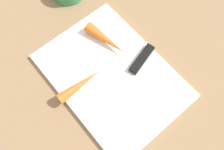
% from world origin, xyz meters
% --- Properties ---
extents(ground_plane, '(1.40, 1.40, 0.00)m').
position_xyz_m(ground_plane, '(0.00, 0.00, 0.00)').
color(ground_plane, '#8C6D4C').
extents(cutting_board, '(0.36, 0.26, 0.01)m').
position_xyz_m(cutting_board, '(0.00, 0.00, 0.01)').
color(cutting_board, white).
rests_on(cutting_board, ground_plane).
extents(knife, '(0.07, 0.20, 0.01)m').
position_xyz_m(knife, '(-0.02, -0.07, 0.02)').
color(knife, '#B7B7BC').
rests_on(knife, cutting_board).
extents(carrot_short, '(0.03, 0.12, 0.03)m').
position_xyz_m(carrot_short, '(0.03, 0.08, 0.03)').
color(carrot_short, orange).
rests_on(carrot_short, cutting_board).
extents(carrot_long, '(0.13, 0.05, 0.03)m').
position_xyz_m(carrot_long, '(0.08, -0.05, 0.03)').
color(carrot_long, orange).
rests_on(carrot_long, cutting_board).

